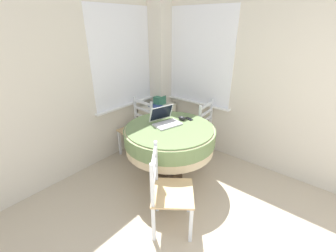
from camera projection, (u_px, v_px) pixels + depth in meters
The scene contains 11 objects.
corner_room_shell at pixel (182, 86), 2.68m from camera, with size 4.56×5.12×2.55m.
round_dining_table at pixel (170, 137), 2.88m from camera, with size 1.16×1.16×0.77m.
laptop at pixel (165, 120), 2.90m from camera, with size 0.41×0.37×0.22m.
computer_mouse at pixel (182, 118), 3.01m from camera, with size 0.07×0.11×0.05m.
cell_phone at pixel (189, 119), 3.05m from camera, with size 0.08×0.13×0.01m.
dining_chair_near_back_window at pixel (137, 129), 3.54m from camera, with size 0.43×0.46×0.90m.
dining_chair_near_right_window at pixel (197, 128), 3.57m from camera, with size 0.47×0.44×0.90m.
dining_chair_camera_near at pixel (168, 192), 2.23m from camera, with size 0.59×0.59×0.90m.
corner_cabinet at pixel (158, 123), 4.03m from camera, with size 0.60×0.41×0.67m.
storage_box at pixel (160, 100), 3.90m from camera, with size 0.20×0.12×0.15m.
book_on_cabinet at pixel (156, 106), 3.81m from camera, with size 0.14×0.24×0.02m.
Camera 1 is at (-0.75, 0.56, 1.97)m, focal length 24.00 mm.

